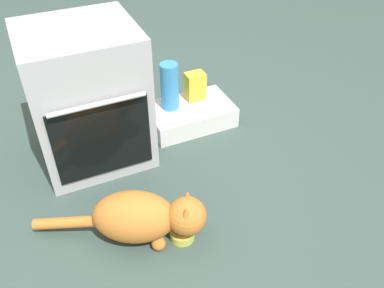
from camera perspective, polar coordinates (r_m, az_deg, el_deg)
name	(u,v)px	position (r m, az deg, el deg)	size (l,w,h in m)	color
ground	(128,200)	(2.18, -8.96, -7.73)	(8.00, 8.00, 0.00)	#384C47
oven	(87,98)	(2.27, -14.39, 6.30)	(0.58, 0.58, 0.77)	#B7BABF
pantry_cabinet	(190,115)	(2.63, -0.27, 4.13)	(0.53, 0.33, 0.13)	white
food_bowl	(182,234)	(1.97, -1.39, -12.39)	(0.12, 0.12, 0.07)	#D1D14C
cat	(144,217)	(1.91, -6.74, -10.05)	(0.75, 0.45, 0.26)	#C6752D
water_bottle	(170,86)	(2.51, -3.15, 8.03)	(0.11, 0.11, 0.30)	#388CD1
snack_bag	(195,86)	(2.62, 0.44, 8.08)	(0.12, 0.09, 0.18)	yellow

